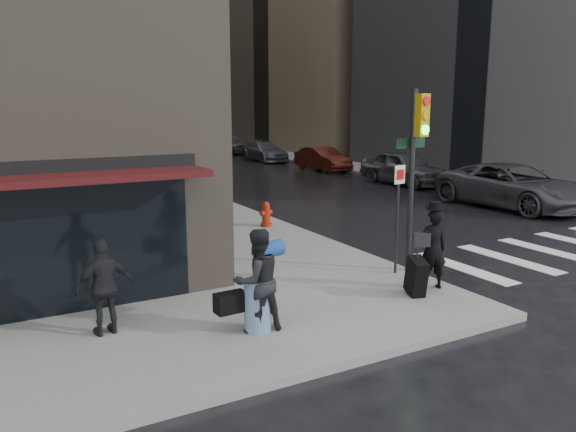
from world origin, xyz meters
name	(u,v)px	position (x,y,z in m)	size (l,w,h in m)	color
ground	(371,306)	(0.00, 0.00, 0.00)	(140.00, 140.00, 0.00)	black
sidewalk_left	(99,167)	(0.00, 27.00, 0.07)	(4.00, 50.00, 0.15)	slate
sidewalk_right	(292,157)	(13.50, 27.00, 0.07)	(3.00, 50.00, 0.15)	slate
crosswalk	(568,247)	(7.50, 1.00, 0.00)	(8.50, 3.00, 0.01)	silver
bldg_right_far	(258,34)	(26.00, 58.00, 12.50)	(22.00, 20.00, 25.00)	slate
bldg_distant	(64,14)	(6.00, 78.00, 16.00)	(40.00, 12.00, 32.00)	slate
man_overcoat	(429,253)	(1.33, -0.14, 0.91)	(1.17, 0.84, 1.83)	black
man_jeans	(257,280)	(-2.62, -0.34, 1.02)	(1.25, 0.71, 1.74)	black
man_greycoat	(105,287)	(-4.83, 0.74, 0.95)	(0.98, 0.51, 1.60)	black
traffic_light	(415,156)	(1.88, 1.04, 2.75)	(1.00, 0.51, 4.02)	black
fire_hydrant	(266,215)	(1.18, 6.83, 0.49)	(0.45, 0.34, 0.77)	#9C1F09
parked_car_0	(513,186)	(11.10, 5.88, 0.82)	(2.73, 5.91, 1.64)	#3C3C41
parked_car_1	(404,168)	(11.55, 12.62, 0.82)	(1.94, 4.82, 1.64)	#45464B
parked_car_2	(323,159)	(11.21, 19.36, 0.68)	(1.44, 4.14, 1.36)	#41140D
parked_car_3	(264,151)	(10.78, 26.09, 0.67)	(1.87, 4.60, 1.33)	#4E4E53
parked_car_4	(233,143)	(11.37, 32.83, 0.76)	(1.79, 4.45, 1.52)	#4E4E53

